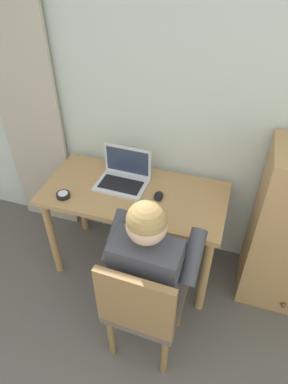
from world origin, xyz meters
TOP-DOWN VIEW (x-y plane):
  - wall_back at (0.00, 2.20)m, footprint 4.80×0.05m
  - curtain_panel at (-1.38, 2.13)m, footprint 0.51×0.03m
  - desk at (-0.46, 1.83)m, footprint 1.24×0.60m
  - chair at (-0.20, 1.18)m, footprint 0.44×0.42m
  - person_seated at (-0.19, 1.36)m, footprint 0.54×0.60m
  - laptop at (-0.56, 1.91)m, footprint 0.35×0.26m
  - computer_mouse at (-0.29, 1.82)m, footprint 0.07×0.10m
  - desk_clock at (-0.89, 1.64)m, footprint 0.09×0.09m

SIDE VIEW (x-z plane):
  - chair at x=-0.20m, z-range 0.05..0.93m
  - desk at x=-0.46m, z-range 0.26..1.01m
  - person_seated at x=-0.19m, z-range 0.07..1.27m
  - desk_clock at x=-0.89m, z-range 0.75..0.78m
  - computer_mouse at x=-0.29m, z-range 0.75..0.78m
  - laptop at x=-0.56m, z-range 0.68..0.92m
  - curtain_panel at x=-1.38m, z-range 0.00..2.26m
  - wall_back at x=0.00m, z-range 0.00..2.50m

